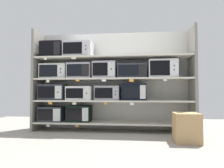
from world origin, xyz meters
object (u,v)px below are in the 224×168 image
object	(u,v)px
microwave_2	(54,92)
microwave_9	(132,71)
shipping_carton	(187,128)
microwave_8	(105,70)
microwave_10	(162,69)
microwave_11	(53,50)
microwave_0	(53,114)
microwave_7	(81,71)
microwave_5	(134,92)
microwave_6	(55,72)
microwave_4	(107,93)
microwave_1	(79,113)
microwave_3	(80,93)
microwave_12	(79,50)

from	to	relation	value
microwave_2	microwave_9	world-z (taller)	microwave_9
shipping_carton	microwave_8	bearing A→B (deg)	150.25
microwave_2	microwave_10	world-z (taller)	microwave_10
microwave_11	microwave_0	bearing A→B (deg)	0.90
microwave_7	microwave_8	distance (m)	0.48
microwave_5	microwave_9	world-z (taller)	microwave_9
microwave_11	shipping_carton	distance (m)	2.85
microwave_5	microwave_6	world-z (taller)	microwave_6
microwave_8	shipping_carton	world-z (taller)	microwave_8
microwave_0	microwave_9	distance (m)	1.76
microwave_4	microwave_7	distance (m)	0.68
microwave_1	microwave_7	xyz separation A→B (m)	(0.02, -0.00, 0.82)
microwave_5	microwave_10	world-z (taller)	microwave_10
microwave_5	microwave_3	bearing A→B (deg)	180.00
microwave_11	microwave_12	bearing A→B (deg)	0.02
microwave_8	microwave_10	size ratio (longest dim) A/B	0.84
microwave_6	microwave_7	world-z (taller)	microwave_7
microwave_2	microwave_9	distance (m)	1.60
microwave_9	microwave_12	distance (m)	1.14
microwave_1	microwave_5	bearing A→B (deg)	-0.00
microwave_0	microwave_8	size ratio (longest dim) A/B	1.07
microwave_0	microwave_9	world-z (taller)	microwave_9
microwave_0	microwave_6	distance (m)	0.84
microwave_1	microwave_12	world-z (taller)	microwave_12
microwave_4	shipping_carton	xyz separation A→B (m)	(1.28, -0.76, -0.51)
microwave_8	microwave_12	world-z (taller)	microwave_12
microwave_1	microwave_8	world-z (taller)	microwave_8
microwave_6	microwave_11	bearing A→B (deg)	179.94
microwave_12	microwave_5	bearing A→B (deg)	-0.00
microwave_0	microwave_10	xyz separation A→B (m)	(2.13, -0.00, 0.86)
microwave_0	microwave_9	bearing A→B (deg)	-0.01
microwave_4	microwave_10	world-z (taller)	microwave_10
microwave_0	microwave_5	size ratio (longest dim) A/B	1.07
microwave_9	microwave_2	bearing A→B (deg)	179.99
microwave_8	microwave_12	bearing A→B (deg)	179.99
microwave_3	microwave_10	size ratio (longest dim) A/B	0.93
microwave_11	microwave_12	distance (m)	0.53
microwave_1	microwave_9	size ratio (longest dim) A/B	0.84
microwave_10	microwave_4	bearing A→B (deg)	179.98
microwave_12	microwave_11	bearing A→B (deg)	-179.98
microwave_7	microwave_8	xyz separation A→B (m)	(0.48, 0.00, 0.01)
microwave_0	microwave_5	bearing A→B (deg)	-0.00
microwave_0	microwave_3	size ratio (longest dim) A/B	0.96
microwave_4	microwave_10	size ratio (longest dim) A/B	0.90
microwave_5	microwave_1	bearing A→B (deg)	180.00
microwave_1	microwave_8	bearing A→B (deg)	-0.01
microwave_3	microwave_5	xyz separation A→B (m)	(1.04, -0.00, 0.02)
microwave_6	microwave_7	size ratio (longest dim) A/B	1.17
microwave_4	microwave_6	distance (m)	1.14
microwave_5	microwave_8	world-z (taller)	microwave_8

